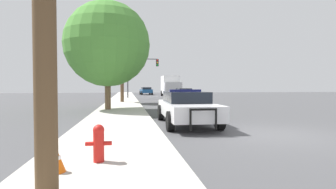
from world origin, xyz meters
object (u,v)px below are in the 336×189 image
at_px(traffic_light, 140,69).
at_px(box_truck, 170,85).
at_px(tree_sidewalk_near, 107,44).
at_px(traffic_cone, 55,159).
at_px(police_car, 186,107).
at_px(car_background_oncoming, 184,93).
at_px(fire_hydrant, 99,142).
at_px(car_background_distant, 146,91).
at_px(tree_sidewalk_mid, 122,48).

xyz_separation_m(traffic_light, box_truck, (5.01, 7.28, -2.01)).
height_order(tree_sidewalk_near, traffic_cone, tree_sidewalk_near).
bearing_deg(tree_sidewalk_near, police_car, -59.57).
relative_size(traffic_light, car_background_oncoming, 1.14).
bearing_deg(fire_hydrant, traffic_light, 85.40).
distance_m(car_background_distant, car_background_oncoming, 17.80).
bearing_deg(tree_sidewalk_near, box_truck, 71.44).
bearing_deg(fire_hydrant, tree_sidewalk_near, 93.14).
bearing_deg(police_car, box_truck, -97.12).
relative_size(fire_hydrant, car_background_distant, 0.16).
relative_size(police_car, car_background_distant, 1.16).
height_order(car_background_distant, box_truck, box_truck).
bearing_deg(traffic_cone, car_background_oncoming, 72.88).
height_order(police_car, car_background_distant, police_car).
bearing_deg(tree_sidewalk_near, car_background_oncoming, 59.84).
height_order(fire_hydrant, tree_sidewalk_mid, tree_sidewalk_mid).
distance_m(fire_hydrant, box_truck, 35.75).
xyz_separation_m(car_background_distant, tree_sidewalk_near, (-4.64, -31.01, 3.43)).
height_order(box_truck, tree_sidewalk_near, tree_sidewalk_near).
relative_size(car_background_oncoming, tree_sidewalk_near, 0.65).
bearing_deg(car_background_distant, fire_hydrant, -99.07).
relative_size(car_background_oncoming, traffic_cone, 9.58).
height_order(tree_sidewalk_mid, traffic_cone, tree_sidewalk_mid).
height_order(police_car, car_background_oncoming, police_car).
relative_size(fire_hydrant, car_background_oncoming, 0.16).
relative_size(police_car, tree_sidewalk_mid, 0.74).
bearing_deg(traffic_cone, police_car, 58.59).
height_order(police_car, box_truck, box_truck).
bearing_deg(tree_sidewalk_near, traffic_light, 79.96).
relative_size(traffic_light, box_truck, 0.68).
bearing_deg(tree_sidewalk_mid, traffic_cone, -92.22).
bearing_deg(tree_sidewalk_mid, police_car, -78.43).
relative_size(traffic_light, tree_sidewalk_mid, 0.73).
relative_size(box_truck, traffic_cone, 15.98).
bearing_deg(police_car, traffic_cone, 59.69).
distance_m(car_background_oncoming, box_truck, 10.00).
xyz_separation_m(police_car, tree_sidewalk_mid, (-2.85, 13.93, 4.33)).
relative_size(traffic_light, car_background_distant, 1.14).
xyz_separation_m(car_background_oncoming, traffic_cone, (-7.87, -25.56, -0.36)).
bearing_deg(police_car, car_background_oncoming, -101.10).
distance_m(traffic_light, traffic_cone, 28.57).
height_order(traffic_light, car_background_distant, traffic_light).
distance_m(box_truck, tree_sidewalk_mid, 17.52).
height_order(car_background_distant, tree_sidewalk_mid, tree_sidewalk_mid).
distance_m(traffic_light, tree_sidewalk_near, 16.43).
height_order(traffic_light, tree_sidewalk_near, tree_sidewalk_near).
bearing_deg(tree_sidewalk_mid, car_background_oncoming, 38.72).
distance_m(car_background_distant, box_truck, 8.28).
bearing_deg(fire_hydrant, car_background_oncoming, 73.93).
relative_size(car_background_distant, car_background_oncoming, 1.00).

